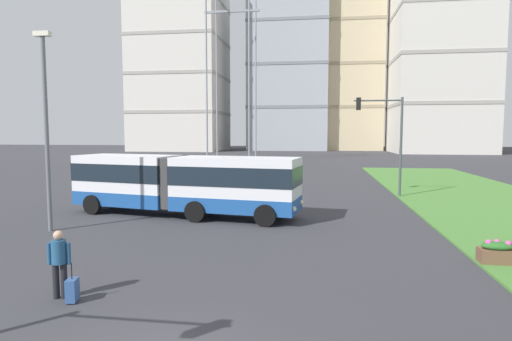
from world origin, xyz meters
TOP-DOWN VIEW (x-y plane):
  - articulated_bus at (-3.93, 13.95)m, footprint 12.07×4.54m
  - car_black_sedan at (-6.04, 21.05)m, footprint 4.56×2.38m
  - pedestrian_crossing at (-3.61, 2.99)m, footprint 0.57×0.36m
  - rolling_suitcase at (-3.16, 2.79)m, footprint 0.31×0.40m
  - flower_planter_2 at (8.43, 7.50)m, footprint 1.10×0.56m
  - traffic_light_far_right at (7.11, 22.00)m, footprint 3.10×0.28m
  - streetlight_left at (-8.50, 9.84)m, footprint 0.70×0.28m
  - apartment_tower_west at (-30.00, 92.83)m, footprint 20.22×19.23m
  - apartment_tower_westcentre at (-4.74, 99.43)m, footprint 18.88×15.96m
  - apartment_tower_centre at (7.39, 103.28)m, footprint 20.16×17.66m
  - apartment_tower_eastcentre at (27.47, 88.61)m, footprint 18.92×18.30m
  - transmission_pylon at (-9.78, 54.93)m, footprint 9.00×6.24m

SIDE VIEW (x-z plane):
  - rolling_suitcase at x=-3.16m, z-range -0.17..0.80m
  - flower_planter_2 at x=8.43m, z-range 0.06..0.80m
  - car_black_sedan at x=-6.04m, z-range -0.04..1.54m
  - pedestrian_crossing at x=-3.61m, z-range 0.13..1.87m
  - articulated_bus at x=-3.93m, z-range 0.15..3.15m
  - traffic_light_far_right at x=7.11m, z-range 1.12..7.57m
  - streetlight_left at x=-8.50m, z-range 0.44..8.77m
  - transmission_pylon at x=-9.78m, z-range 1.44..34.20m
  - apartment_tower_west at x=-30.00m, z-range 0.02..42.26m
  - apartment_tower_eastcentre at x=27.47m, z-range 0.02..47.77m
  - apartment_tower_westcentre at x=-4.74m, z-range 0.02..48.90m
  - apartment_tower_centre at x=7.39m, z-range 0.02..49.35m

